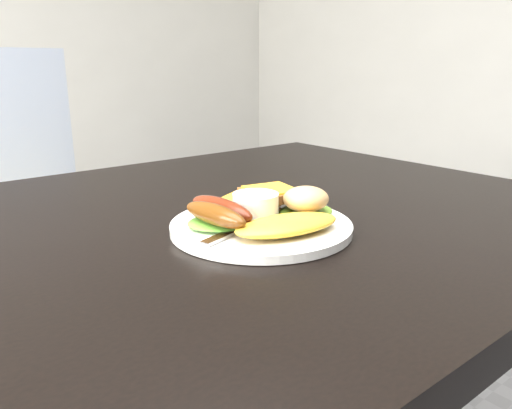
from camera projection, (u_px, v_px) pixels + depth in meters
dining_table at (176, 238)px, 0.65m from camera, size 1.20×0.80×0.04m
dining_chair at (34, 227)px, 1.58m from camera, size 0.55×0.55×0.05m
person at (13, 199)px, 0.98m from camera, size 0.59×0.49×1.39m
plate at (261, 226)px, 0.62m from camera, size 0.23×0.23×0.01m
lettuce_left at (219, 222)px, 0.60m from camera, size 0.10×0.09×0.01m
lettuce_right at (306, 211)px, 0.65m from camera, size 0.08×0.07×0.01m
omelette at (287, 225)px, 0.58m from camera, size 0.14×0.09×0.02m
sausage_a at (215, 214)px, 0.58m from camera, size 0.04×0.10×0.03m
sausage_b at (221, 209)px, 0.60m from camera, size 0.04×0.11×0.03m
ramekin at (256, 207)px, 0.62m from camera, size 0.07×0.07×0.03m
toast_a at (246, 205)px, 0.67m from camera, size 0.10×0.10×0.01m
toast_b at (271, 194)px, 0.67m from camera, size 0.08×0.08×0.01m
potato_salad at (306, 199)px, 0.63m from camera, size 0.07×0.07×0.03m
fork at (247, 225)px, 0.60m from camera, size 0.16×0.06×0.00m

